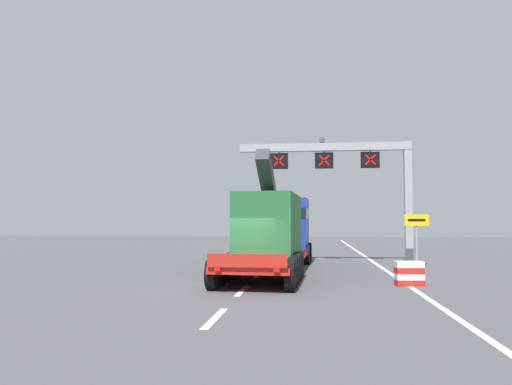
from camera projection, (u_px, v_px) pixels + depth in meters
ground at (239, 286)px, 18.16m from camera, size 112.00×112.00×0.00m
lane_markings at (277, 256)px, 33.61m from camera, size 0.20×45.82×0.01m
edge_line_right at (372, 261)px, 29.37m from camera, size 0.20×63.00×0.01m
overhead_lane_gantry at (350, 167)px, 28.13m from camera, size 9.93×0.90×7.13m
heavy_haul_truck_red at (276, 229)px, 24.29m from camera, size 3.61×14.16×5.30m
exit_sign_yellow at (417, 228)px, 26.09m from camera, size 1.24×0.15×2.72m
crash_barrier_striped at (409, 274)px, 18.25m from camera, size 1.05×0.61×0.90m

